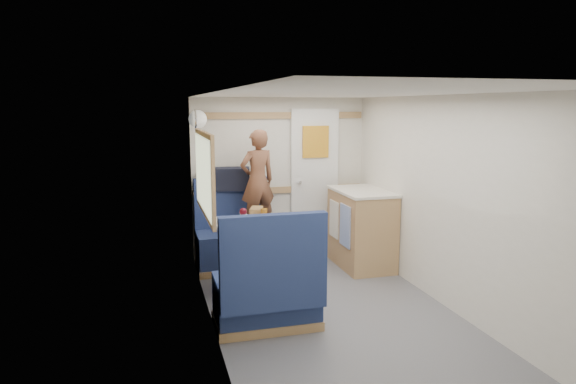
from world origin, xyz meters
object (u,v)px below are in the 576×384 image
object	(u,v)px
beer_glass	(264,214)
tray	(259,227)
bench_near	(268,295)
dinette_table	(248,240)
bench_far	(235,243)
salt_grinder	(246,219)
tumbler_mid	(243,216)
pepper_grinder	(243,222)
orange_fruit	(261,223)
bread_loaf	(256,212)
cheese_block	(255,225)
dome_light	(198,119)
wine_glass	(243,212)
person	(258,181)
galley_counter	(361,228)
tumbler_left	(234,224)
duffel_bag	(226,179)

from	to	relation	value
beer_glass	tray	bearing A→B (deg)	-109.83
bench_near	tray	xyz separation A→B (m)	(0.08, 0.72, 0.43)
dinette_table	bench_far	distance (m)	0.90
tray	salt_grinder	world-z (taller)	salt_grinder
tumbler_mid	pepper_grinder	bearing A→B (deg)	-100.22
bench_far	orange_fruit	xyz separation A→B (m)	(0.10, -1.06, 0.47)
orange_fruit	tumbler_mid	distance (m)	0.41
tray	salt_grinder	xyz separation A→B (m)	(-0.09, 0.21, 0.04)
dinette_table	bread_loaf	bearing A→B (deg)	66.39
cheese_block	bread_loaf	xyz separation A→B (m)	(0.12, 0.53, 0.01)
dome_light	pepper_grinder	xyz separation A→B (m)	(0.33, -0.92, -0.98)
bench_far	bench_near	world-z (taller)	same
wine_glass	bench_near	bearing A→B (deg)	-87.30
bench_near	beer_glass	bearing A→B (deg)	78.90
bench_far	person	distance (m)	0.79
tray	dome_light	bearing A→B (deg)	115.27
galley_counter	tray	world-z (taller)	galley_counter
orange_fruit	tumbler_mid	xyz separation A→B (m)	(-0.11, 0.39, -0.00)
tumbler_left	tumbler_mid	size ratio (longest dim) A/B	1.16
tray	tumbler_mid	distance (m)	0.36
pepper_grinder	bread_loaf	xyz separation A→B (m)	(0.22, 0.44, -0.00)
orange_fruit	tumbler_left	distance (m)	0.26
orange_fruit	bread_loaf	size ratio (longest dim) A/B	0.31
duffel_bag	beer_glass	xyz separation A→B (m)	(0.26, -0.90, -0.26)
dome_light	galley_counter	xyz separation A→B (m)	(1.86, -0.30, -1.28)
orange_fruit	cheese_block	distance (m)	0.07
dome_light	bread_loaf	size ratio (longest dim) A/B	0.88
bench_far	tray	distance (m)	1.10
tray	dinette_table	bearing A→B (deg)	118.74
bench_far	cheese_block	world-z (taller)	bench_far
tray	bread_loaf	distance (m)	0.53
bench_near	dome_light	world-z (taller)	dome_light
bench_near	beer_glass	xyz separation A→B (m)	(0.21, 1.08, 0.48)
duffel_bag	salt_grinder	xyz separation A→B (m)	(0.03, -1.06, -0.27)
dome_light	beer_glass	xyz separation A→B (m)	(0.60, -0.63, -0.97)
dinette_table	cheese_block	world-z (taller)	cheese_block
duffel_bag	person	bearing A→B (deg)	-34.09
bench_far	tray	size ratio (longest dim) A/B	2.97
dinette_table	wine_glass	size ratio (longest dim) A/B	5.48
bench_far	wine_glass	world-z (taller)	bench_far
tray	wine_glass	world-z (taller)	wine_glass
beer_glass	dome_light	bearing A→B (deg)	133.50
bench_far	dinette_table	bearing A→B (deg)	-90.00
bench_near	bread_loaf	distance (m)	1.33
wine_glass	bread_loaf	size ratio (longest dim) A/B	0.74
dome_light	bench_far	bearing A→B (deg)	2.12
orange_fruit	tumbler_left	bearing A→B (deg)	173.36
duffel_bag	cheese_block	distance (m)	1.31
bench_far	galley_counter	size ratio (longest dim) A/B	1.14
tumbler_mid	pepper_grinder	size ratio (longest dim) A/B	0.98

